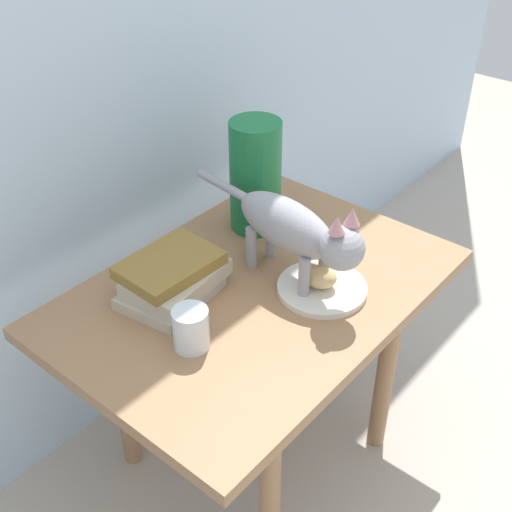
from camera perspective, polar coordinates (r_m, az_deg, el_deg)
The scene contains 8 objects.
ground_plane at distance 1.80m, azimuth 0.00°, elevation -16.16°, with size 6.00×6.00×0.00m, color #B2A899.
side_table at distance 1.47m, azimuth 0.00°, elevation -4.77°, with size 0.85×0.59×0.53m.
plate at distance 1.42m, azimuth 5.67°, elevation -2.78°, with size 0.19×0.19×0.01m, color silver.
bread_roll at distance 1.40m, azimuth 5.38°, elevation -1.69°, with size 0.08×0.06×0.05m, color #E0BC7A.
cat at distance 1.37m, azimuth 3.48°, elevation 2.25°, with size 0.12×0.48×0.23m.
book_stack at distance 1.39m, azimuth -7.17°, elevation -1.95°, with size 0.23×0.18×0.09m.
green_vase at distance 1.56m, azimuth -0.05°, elevation 6.87°, with size 0.12×0.12×0.27m, color #196B38.
candle_jar at distance 1.27m, azimuth -5.59°, elevation -6.37°, with size 0.07×0.07×0.08m.
Camera 1 is at (-0.86, -0.73, 1.40)m, focal length 46.66 mm.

